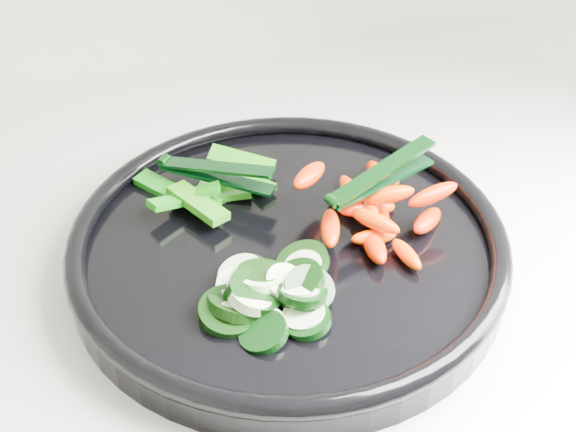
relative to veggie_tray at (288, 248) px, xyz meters
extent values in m
cylinder|color=black|center=(0.00, 0.00, -0.01)|extent=(0.38, 0.38, 0.02)
torus|color=black|center=(0.00, 0.00, 0.01)|extent=(0.39, 0.39, 0.02)
cylinder|color=black|center=(-0.05, -0.10, 0.01)|extent=(0.05, 0.05, 0.02)
cylinder|color=#D7F7C6|center=(-0.04, -0.09, 0.01)|extent=(0.04, 0.04, 0.02)
cylinder|color=black|center=(-0.06, -0.06, 0.01)|extent=(0.06, 0.06, 0.03)
cylinder|color=beige|center=(-0.06, -0.06, 0.01)|extent=(0.04, 0.04, 0.03)
cylinder|color=black|center=(-0.05, -0.07, 0.01)|extent=(0.05, 0.05, 0.03)
cylinder|color=beige|center=(-0.05, -0.05, 0.01)|extent=(0.04, 0.04, 0.02)
cylinder|color=black|center=(-0.01, -0.09, 0.01)|extent=(0.05, 0.05, 0.02)
cylinder|color=#D7F0C0|center=(-0.01, -0.09, 0.01)|extent=(0.05, 0.05, 0.02)
cylinder|color=black|center=(-0.05, -0.04, 0.01)|extent=(0.06, 0.06, 0.02)
cylinder|color=#DBF0C0|center=(-0.05, -0.03, 0.01)|extent=(0.05, 0.05, 0.02)
cylinder|color=black|center=(-0.05, -0.05, 0.01)|extent=(0.05, 0.05, 0.01)
cylinder|color=#D1F1C1|center=(-0.07, -0.06, 0.01)|extent=(0.04, 0.04, 0.01)
cylinder|color=black|center=(-0.07, -0.07, 0.01)|extent=(0.06, 0.06, 0.02)
cylinder|color=beige|center=(-0.06, -0.07, 0.01)|extent=(0.04, 0.04, 0.01)
cylinder|color=black|center=(-0.07, -0.06, 0.01)|extent=(0.04, 0.04, 0.02)
cylinder|color=beige|center=(-0.07, -0.07, 0.01)|extent=(0.04, 0.04, 0.02)
cylinder|color=black|center=(-0.01, -0.06, 0.02)|extent=(0.06, 0.06, 0.03)
cylinder|color=beige|center=(-0.01, -0.07, 0.02)|extent=(0.04, 0.04, 0.02)
cylinder|color=black|center=(-0.03, -0.04, 0.02)|extent=(0.05, 0.05, 0.02)
cylinder|color=#DAF0C0|center=(-0.04, -0.05, 0.02)|extent=(0.05, 0.05, 0.02)
cylinder|color=black|center=(-0.05, -0.06, 0.02)|extent=(0.06, 0.06, 0.03)
cylinder|color=#D8F4C3|center=(-0.05, -0.07, 0.02)|extent=(0.04, 0.04, 0.02)
cylinder|color=black|center=(0.00, -0.07, 0.02)|extent=(0.06, 0.05, 0.03)
cylinder|color=beige|center=(-0.02, -0.06, 0.02)|extent=(0.04, 0.04, 0.02)
cylinder|color=black|center=(0.00, -0.04, 0.02)|extent=(0.05, 0.05, 0.02)
cylinder|color=beige|center=(0.00, -0.05, 0.02)|extent=(0.04, 0.04, 0.02)
cylinder|color=black|center=(-0.01, -0.07, 0.02)|extent=(0.05, 0.05, 0.02)
cylinder|color=beige|center=(-0.01, -0.07, 0.02)|extent=(0.04, 0.04, 0.02)
ellipsoid|color=#EF4300|center=(0.08, -0.01, 0.01)|extent=(0.03, 0.05, 0.03)
ellipsoid|color=#FF4700|center=(0.07, -0.02, 0.01)|extent=(0.04, 0.02, 0.02)
ellipsoid|color=#FF6500|center=(0.09, -0.05, 0.01)|extent=(0.02, 0.04, 0.01)
ellipsoid|color=#EE4D00|center=(0.06, 0.03, 0.01)|extent=(0.03, 0.04, 0.02)
ellipsoid|color=red|center=(0.12, -0.01, 0.01)|extent=(0.05, 0.05, 0.03)
ellipsoid|color=red|center=(0.07, 0.02, 0.01)|extent=(0.02, 0.04, 0.02)
ellipsoid|color=#FA4D00|center=(0.07, -0.03, 0.01)|extent=(0.02, 0.05, 0.03)
ellipsoid|color=#FF5400|center=(0.08, 0.01, 0.01)|extent=(0.05, 0.02, 0.02)
ellipsoid|color=#FF4000|center=(0.11, 0.07, 0.01)|extent=(0.02, 0.05, 0.02)
ellipsoid|color=#FB3600|center=(0.07, 0.04, 0.01)|extent=(0.02, 0.05, 0.02)
ellipsoid|color=#FD2600|center=(0.03, -0.02, 0.03)|extent=(0.03, 0.06, 0.02)
ellipsoid|color=#FF6500|center=(0.11, 0.04, 0.03)|extent=(0.03, 0.05, 0.03)
ellipsoid|color=red|center=(0.07, 0.01, 0.03)|extent=(0.02, 0.04, 0.02)
ellipsoid|color=#FF6500|center=(0.07, -0.02, 0.03)|extent=(0.04, 0.05, 0.02)
ellipsoid|color=red|center=(0.07, 0.00, 0.03)|extent=(0.05, 0.02, 0.02)
ellipsoid|color=red|center=(0.09, 0.00, 0.04)|extent=(0.05, 0.02, 0.02)
ellipsoid|color=#FF5100|center=(0.03, 0.04, 0.04)|extent=(0.05, 0.05, 0.02)
ellipsoid|color=red|center=(0.12, -0.01, 0.04)|extent=(0.05, 0.02, 0.02)
cube|color=#1C6B0A|center=(-0.06, 0.09, 0.01)|extent=(0.03, 0.05, 0.02)
cube|color=#16720A|center=(-0.05, 0.07, 0.01)|extent=(0.06, 0.05, 0.03)
cube|color=#27730B|center=(-0.01, 0.09, 0.01)|extent=(0.04, 0.05, 0.02)
cube|color=#0A7011|center=(-0.03, 0.08, 0.01)|extent=(0.04, 0.03, 0.01)
cube|color=#0A6A0F|center=(-0.04, 0.08, 0.01)|extent=(0.07, 0.04, 0.02)
cube|color=#0B750F|center=(-0.09, 0.11, 0.01)|extent=(0.04, 0.05, 0.01)
cube|color=#0B720A|center=(-0.06, 0.08, 0.01)|extent=(0.04, 0.06, 0.03)
cube|color=#0B6B0A|center=(-0.07, 0.07, 0.02)|extent=(0.05, 0.03, 0.02)
cube|color=#0B740E|center=(-0.09, 0.07, 0.02)|extent=(0.05, 0.03, 0.02)
cube|color=#146709|center=(-0.07, 0.06, 0.02)|extent=(0.05, 0.07, 0.01)
cube|color=#1B730A|center=(-0.01, 0.11, 0.02)|extent=(0.06, 0.05, 0.02)
cylinder|color=black|center=(0.03, -0.01, 0.05)|extent=(0.01, 0.01, 0.01)
cube|color=black|center=(0.08, 0.01, 0.05)|extent=(0.11, 0.06, 0.00)
cube|color=black|center=(0.08, 0.01, 0.06)|extent=(0.11, 0.06, 0.02)
cylinder|color=black|center=(-0.09, 0.12, 0.03)|extent=(0.01, 0.01, 0.01)
cube|color=black|center=(-0.04, 0.08, 0.02)|extent=(0.10, 0.08, 0.00)
cube|color=black|center=(-0.04, 0.08, 0.04)|extent=(0.10, 0.08, 0.02)
camera|label=1|loc=(-0.14, -0.50, 0.45)|focal=50.00mm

